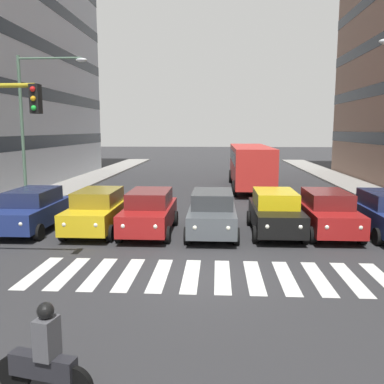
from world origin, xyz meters
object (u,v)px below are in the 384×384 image
Objects in this scene: car_4 at (149,212)px; motorcycle_with_rider at (44,359)px; street_lamp_right at (33,116)px; car_1 at (327,212)px; car_2 at (275,212)px; car_3 at (212,213)px; bus_behind_traffic at (250,162)px; car_6 at (32,210)px; car_5 at (98,210)px.

motorcycle_with_rider is (-0.07, 10.47, -0.24)m from car_4.
car_4 is at bearing 146.73° from street_lamp_right.
car_1 is 12.86m from motorcycle_with_rider.
car_2 is 2.54m from car_3.
street_lamp_right reaches higher than car_2.
car_2 is 1.00× the size of car_3.
bus_behind_traffic is at bearing -101.86° from motorcycle_with_rider.
car_6 is (4.89, -0.09, 0.00)m from car_4.
car_1 and car_2 have the same top height.
car_2 and car_5 have the same top height.
car_5 is at bearing -179.84° from car_6.
motorcycle_with_rider is at bearing 65.01° from car_2.
car_2 is (2.06, 0.04, 0.00)m from car_1.
motorcycle_with_rider is at bearing 101.85° from car_5.
motorcycle_with_rider is at bearing 90.37° from car_4.
car_6 is (7.43, -0.16, 0.00)m from car_3.
car_5 and car_6 have the same top height.
car_1 and car_3 have the same top height.
car_4 is (7.12, 0.27, 0.00)m from car_1.
car_3 is (4.58, 0.34, 0.00)m from car_1.
car_1 is 14.76m from street_lamp_right.
car_1 is 12.01m from car_6.
car_4 is at bearing 178.91° from car_6.
car_6 is at bearing 52.99° from bus_behind_traffic.
car_5 is at bearing 61.34° from bus_behind_traffic.
car_1 is at bearing -175.77° from car_3.
car_4 is at bearing 69.17° from bus_behind_traffic.
bus_behind_traffic reaches higher than car_6.
bus_behind_traffic is (2.06, -13.02, 0.97)m from car_1.
bus_behind_traffic is (0.00, -13.06, 0.97)m from car_2.
car_1 and car_4 have the same top height.
car_3 is 13.63m from bus_behind_traffic.
street_lamp_right is (4.38, -4.18, 3.95)m from car_5.
car_3 is 1.00× the size of car_4.
car_2 is 9.95m from car_6.
car_5 is 7.23m from street_lamp_right.
bus_behind_traffic reaches higher than car_2.
car_6 is 0.42× the size of bus_behind_traffic.
street_lamp_right is (6.59, -14.76, 4.19)m from motorcycle_with_rider.
car_3 is 2.54m from car_4.
car_5 is 10.81m from motorcycle_with_rider.
street_lamp_right is at bearing -19.29° from car_2.
car_1 is 1.00× the size of car_5.
street_lamp_right is (11.58, -4.05, 3.95)m from car_2.
car_5 is 15.06m from bus_behind_traffic.
car_4 and car_6 have the same top height.
car_3 is 0.42× the size of bus_behind_traffic.
car_4 is 0.42× the size of bus_behind_traffic.
car_6 is at bearing -1.09° from car_4.
car_6 is at bearing 111.32° from street_lamp_right.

